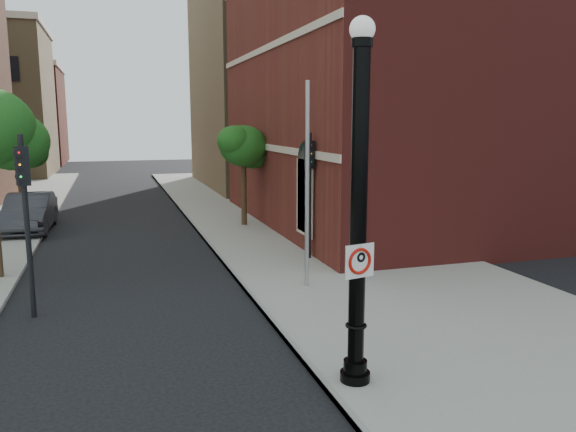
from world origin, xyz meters
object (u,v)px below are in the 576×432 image
object	(u,v)px
traffic_signal_left	(24,196)
traffic_signal_right	(310,176)
lamppost	(358,225)
no_parking_sign	(360,261)
parked_car	(29,213)

from	to	relation	value
traffic_signal_left	traffic_signal_right	distance (m)	8.56
lamppost	traffic_signal_right	world-z (taller)	lamppost
no_parking_sign	traffic_signal_right	world-z (taller)	traffic_signal_right
traffic_signal_right	parked_car	bearing A→B (deg)	126.17
no_parking_sign	parked_car	world-z (taller)	no_parking_sign
traffic_signal_right	no_parking_sign	bearing A→B (deg)	-116.87
lamppost	no_parking_sign	size ratio (longest dim) A/B	10.89
lamppost	traffic_signal_left	size ratio (longest dim) A/B	1.45
lamppost	traffic_signal_left	world-z (taller)	lamppost
parked_car	traffic_signal_left	size ratio (longest dim) A/B	1.13
parked_car	traffic_signal_left	distance (m)	11.65
no_parking_sign	parked_car	size ratio (longest dim) A/B	0.12
no_parking_sign	traffic_signal_left	world-z (taller)	traffic_signal_left
lamppost	parked_car	bearing A→B (deg)	113.08
no_parking_sign	traffic_signal_left	size ratio (longest dim) A/B	0.13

